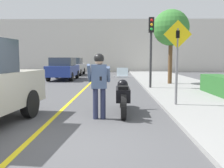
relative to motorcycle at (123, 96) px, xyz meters
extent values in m
plane|color=#4C4C4F|center=(-1.31, -2.76, -0.52)|extent=(80.00, 80.00, 0.00)
cube|color=gray|center=(3.49, 1.24, -0.47)|extent=(4.40, 44.00, 0.10)
cube|color=yellow|center=(-1.91, 3.24, -0.51)|extent=(0.12, 36.00, 0.01)
cube|color=beige|center=(-1.31, 23.24, 2.61)|extent=(28.00, 1.20, 6.26)
cylinder|color=black|center=(0.00, -0.84, -0.18)|extent=(0.14, 0.67, 0.67)
cylinder|color=black|center=(0.00, 0.82, -0.18)|extent=(0.14, 0.67, 0.67)
cube|color=black|center=(0.00, -0.01, 0.05)|extent=(0.40, 1.14, 0.36)
sphere|color=black|center=(0.00, 0.15, 0.31)|extent=(0.32, 0.32, 0.32)
cube|color=black|center=(0.00, -0.27, 0.27)|extent=(0.28, 0.48, 0.10)
cylinder|color=silver|center=(0.00, 0.56, 0.53)|extent=(0.62, 0.03, 0.03)
cube|color=silver|center=(0.00, 0.63, 0.65)|extent=(0.36, 0.12, 0.31)
cylinder|color=#282D4C|center=(-0.75, -0.77, -0.11)|extent=(0.14, 0.14, 0.83)
cylinder|color=#282D4C|center=(-0.55, -0.77, -0.11)|extent=(0.14, 0.14, 0.83)
cube|color=slate|center=(-0.65, -0.77, 0.62)|extent=(0.40, 0.22, 0.63)
cylinder|color=slate|center=(-0.90, -0.87, 0.72)|extent=(0.09, 0.38, 0.49)
cylinder|color=slate|center=(-0.40, -0.89, 0.69)|extent=(0.09, 0.44, 0.44)
sphere|color=tan|center=(-0.65, -0.77, 1.04)|extent=(0.23, 0.23, 0.23)
sphere|color=black|center=(-0.65, -0.77, 1.09)|extent=(0.27, 0.27, 0.27)
cube|color=black|center=(-0.59, -1.05, 0.59)|extent=(0.06, 0.05, 0.11)
cylinder|color=black|center=(-2.55, -0.65, -0.14)|extent=(0.30, 0.78, 0.76)
cylinder|color=slate|center=(1.78, 0.84, 0.82)|extent=(0.08, 0.08, 2.48)
cube|color=yellow|center=(1.78, 0.82, 1.87)|extent=(0.91, 0.02, 0.91)
cube|color=black|center=(1.78, 0.80, 1.87)|extent=(0.12, 0.01, 0.24)
cylinder|color=#2D2D30|center=(1.58, 5.64, 1.38)|extent=(0.12, 0.12, 3.59)
cube|color=black|center=(1.58, 5.62, 2.79)|extent=(0.26, 0.22, 0.76)
sphere|color=red|center=(1.58, 5.50, 3.01)|extent=(0.14, 0.14, 0.14)
sphere|color=gold|center=(1.58, 5.50, 2.79)|extent=(0.14, 0.14, 0.14)
sphere|color=green|center=(1.58, 5.50, 2.57)|extent=(0.14, 0.14, 0.14)
cylinder|color=brown|center=(3.05, 7.79, 0.88)|extent=(0.24, 0.24, 2.59)
sphere|color=#387A33|center=(3.05, 7.79, 2.92)|extent=(2.14, 2.14, 2.14)
cylinder|color=black|center=(-5.04, 12.82, -0.20)|extent=(0.22, 0.64, 0.64)
cylinder|color=black|center=(-3.38, 12.82, -0.20)|extent=(0.22, 0.64, 0.64)
cylinder|color=black|center=(-5.04, 10.22, -0.20)|extent=(0.22, 0.64, 0.64)
cylinder|color=black|center=(-3.38, 10.22, -0.20)|extent=(0.22, 0.64, 0.64)
cube|color=navy|center=(-4.21, 11.52, 0.18)|extent=(1.80, 4.20, 0.76)
cube|color=#38424C|center=(-4.21, 11.35, 0.86)|extent=(1.58, 2.18, 0.60)
cylinder|color=black|center=(-5.22, 18.31, -0.20)|extent=(0.22, 0.64, 0.64)
cylinder|color=black|center=(-3.56, 18.31, -0.20)|extent=(0.22, 0.64, 0.64)
cylinder|color=black|center=(-5.22, 15.71, -0.20)|extent=(0.22, 0.64, 0.64)
cylinder|color=black|center=(-3.56, 15.71, -0.20)|extent=(0.22, 0.64, 0.64)
cube|color=silver|center=(-4.39, 17.01, 0.18)|extent=(1.80, 4.20, 0.76)
cube|color=#38424C|center=(-4.39, 16.84, 0.86)|extent=(1.58, 2.18, 0.60)
camera|label=1|loc=(-0.19, -7.33, 1.10)|focal=40.00mm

